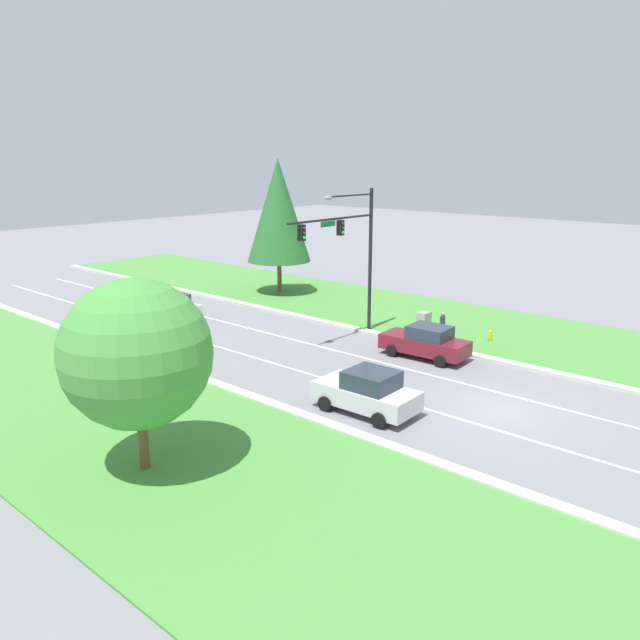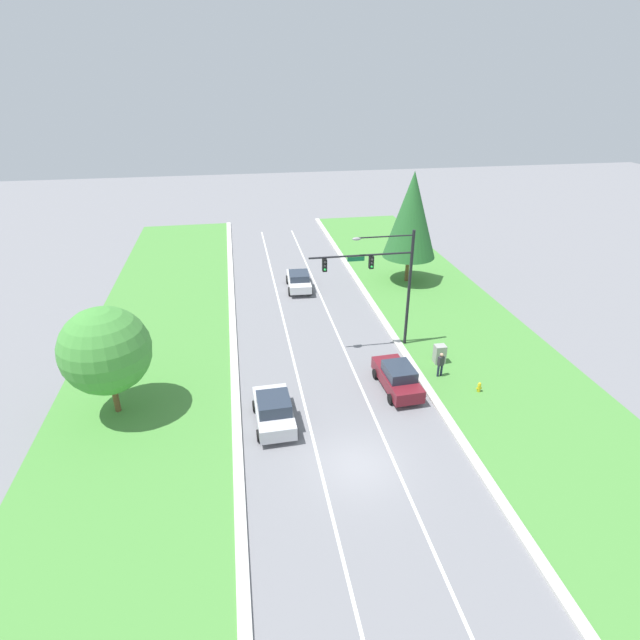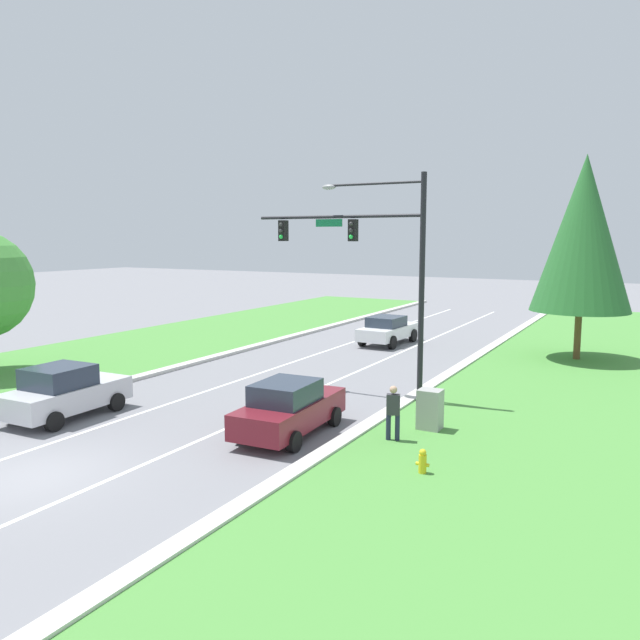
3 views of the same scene
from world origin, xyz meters
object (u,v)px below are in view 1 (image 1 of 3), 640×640
at_px(fire_hydrant, 490,336).
at_px(conifer_near_right_tree, 278,210).
at_px(pedestrian, 442,325).
at_px(silver_sedan, 367,392).
at_px(utility_cabinet, 424,323).
at_px(burgundy_sedan, 426,342).
at_px(white_sedan, 169,305).
at_px(traffic_signal_mast, 350,242).
at_px(oak_near_left_tree, 137,354).

xyz_separation_m(fire_hydrant, conifer_near_right_tree, (1.54, 17.65, 5.75)).
bearing_deg(pedestrian, silver_sedan, -2.99).
bearing_deg(utility_cabinet, fire_hydrant, -73.81).
relative_size(burgundy_sedan, utility_cabinet, 3.42).
xyz_separation_m(white_sedan, burgundy_sedan, (3.64, -16.38, 0.01)).
bearing_deg(fire_hydrant, traffic_signal_mast, 123.66).
xyz_separation_m(white_sedan, oak_near_left_tree, (-12.30, -15.84, 3.09)).
distance_m(pedestrian, oak_near_left_tree, 19.20).
height_order(traffic_signal_mast, utility_cabinet, traffic_signal_mast).
distance_m(burgundy_sedan, pedestrian, 3.13).
bearing_deg(utility_cabinet, white_sedan, 117.35).
bearing_deg(pedestrian, burgundy_sedan, -2.75).
distance_m(pedestrian, fire_hydrant, 2.66).
height_order(burgundy_sedan, pedestrian, pedestrian).
xyz_separation_m(burgundy_sedan, fire_hydrant, (4.65, -1.20, -0.48)).
relative_size(white_sedan, oak_near_left_tree, 0.73).
distance_m(white_sedan, burgundy_sedan, 16.78).
distance_m(white_sedan, conifer_near_right_tree, 11.15).
relative_size(burgundy_sedan, pedestrian, 2.65).
distance_m(fire_hydrant, oak_near_left_tree, 20.97).
relative_size(fire_hydrant, oak_near_left_tree, 0.11).
bearing_deg(oak_near_left_tree, utility_cabinet, 5.37).
xyz_separation_m(silver_sedan, fire_hydrant, (12.13, 0.81, -0.51)).
distance_m(traffic_signal_mast, burgundy_sedan, 6.93).
xyz_separation_m(silver_sedan, conifer_near_right_tree, (13.67, 18.46, 5.23)).
height_order(pedestrian, conifer_near_right_tree, conifer_near_right_tree).
height_order(utility_cabinet, pedestrian, pedestrian).
height_order(white_sedan, fire_hydrant, white_sedan).
relative_size(utility_cabinet, oak_near_left_tree, 0.21).
xyz_separation_m(traffic_signal_mast, conifer_near_right_tree, (5.81, 11.24, 0.72)).
bearing_deg(burgundy_sedan, conifer_near_right_tree, 66.43).
bearing_deg(traffic_signal_mast, oak_near_left_tree, -164.02).
relative_size(traffic_signal_mast, silver_sedan, 1.93).
relative_size(fire_hydrant, conifer_near_right_tree, 0.07).
xyz_separation_m(burgundy_sedan, silver_sedan, (-7.48, -2.01, 0.03)).
bearing_deg(conifer_near_right_tree, burgundy_sedan, -110.62).
xyz_separation_m(silver_sedan, utility_cabinet, (11.09, 4.38, -0.20)).
xyz_separation_m(conifer_near_right_tree, oak_near_left_tree, (-22.13, -15.91, -2.18)).
distance_m(fire_hydrant, conifer_near_right_tree, 18.62).
bearing_deg(white_sedan, oak_near_left_tree, -125.11).
height_order(fire_hydrant, oak_near_left_tree, oak_near_left_tree).
bearing_deg(fire_hydrant, white_sedan, 115.23).
relative_size(traffic_signal_mast, fire_hydrant, 11.63).
xyz_separation_m(traffic_signal_mast, utility_cabinet, (3.23, -2.84, -4.72)).
relative_size(white_sedan, burgundy_sedan, 1.02).
relative_size(utility_cabinet, fire_hydrant, 1.87).
bearing_deg(pedestrian, fire_hydrant, 110.64).
relative_size(conifer_near_right_tree, oak_near_left_tree, 1.56).
height_order(traffic_signal_mast, pedestrian, traffic_signal_mast).
bearing_deg(traffic_signal_mast, silver_sedan, -137.45).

